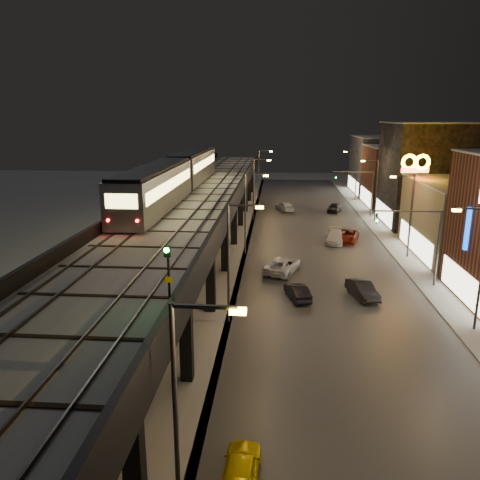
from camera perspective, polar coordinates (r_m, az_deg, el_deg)
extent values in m
plane|color=silver|center=(24.29, -2.99, -23.01)|extent=(220.00, 220.00, 0.00)
cube|color=#46474D|center=(56.22, 9.28, -0.70)|extent=(17.00, 120.00, 0.06)
cube|color=#9FA1A8|center=(57.93, 19.18, -0.84)|extent=(4.00, 120.00, 0.14)
cube|color=#9FA1A8|center=(56.68, -4.45, -0.42)|extent=(11.00, 120.00, 0.06)
cube|color=black|center=(52.53, -5.07, 4.80)|extent=(9.00, 100.00, 1.00)
cube|color=black|center=(19.25, -12.76, -25.08)|extent=(0.70, 0.70, 5.30)
cube|color=black|center=(19.14, -24.37, -17.23)|extent=(8.00, 0.60, 0.50)
cube|color=black|center=(29.65, -21.00, -10.62)|extent=(0.70, 0.70, 5.30)
cube|color=black|center=(27.40, -6.56, -11.82)|extent=(0.70, 0.70, 5.30)
cube|color=black|center=(27.32, -14.41, -6.56)|extent=(8.00, 0.60, 0.50)
cube|color=black|center=(38.20, -14.69, -4.37)|extent=(0.70, 0.70, 5.30)
cube|color=black|center=(36.48, -3.59, -4.81)|extent=(0.70, 0.70, 5.30)
cube|color=black|center=(36.42, -9.43, -0.90)|extent=(8.00, 0.60, 0.50)
cube|color=black|center=(47.32, -10.80, -0.44)|extent=(0.70, 0.70, 5.30)
cube|color=black|center=(45.95, -1.86, -0.64)|extent=(0.70, 0.70, 5.30)
cube|color=black|center=(45.90, -6.49, 2.47)|extent=(8.00, 0.60, 0.50)
cube|color=black|center=(56.74, -8.20, 2.21)|extent=(0.70, 0.70, 5.30)
cube|color=black|center=(55.60, -0.73, 2.10)|extent=(0.70, 0.70, 5.30)
cube|color=black|center=(55.56, -4.55, 4.68)|extent=(8.00, 0.60, 0.50)
cube|color=black|center=(66.33, -6.33, 4.10)|extent=(0.70, 0.70, 5.30)
cube|color=black|center=(65.35, 0.07, 4.03)|extent=(0.70, 0.70, 5.30)
cube|color=black|center=(65.32, -3.18, 6.22)|extent=(8.00, 0.60, 0.50)
cube|color=black|center=(76.02, -4.93, 5.50)|extent=(0.70, 0.70, 5.30)
cube|color=black|center=(75.17, 0.66, 5.45)|extent=(0.70, 0.70, 5.30)
cube|color=black|center=(75.15, -2.17, 7.36)|extent=(8.00, 0.60, 0.50)
cube|color=black|center=(85.79, -3.85, 6.59)|extent=(0.70, 0.70, 5.30)
cube|color=black|center=(85.04, 1.12, 6.54)|extent=(0.70, 0.70, 5.30)
cube|color=black|center=(85.01, -1.39, 8.24)|extent=(8.00, 0.60, 0.50)
cube|color=black|center=(95.60, -2.98, 7.45)|extent=(0.70, 0.70, 5.30)
cube|color=black|center=(94.93, 1.49, 7.41)|extent=(0.70, 0.70, 5.30)
cube|color=black|center=(94.91, -0.76, 8.93)|extent=(8.00, 0.60, 0.50)
cube|color=#B2B7C1|center=(52.43, -5.09, 5.42)|extent=(8.40, 100.00, 0.16)
cube|color=#332D28|center=(53.03, -8.54, 5.60)|extent=(0.08, 98.00, 0.16)
cube|color=#332D28|center=(52.73, -7.01, 5.60)|extent=(0.08, 98.00, 0.16)
cube|color=#332D28|center=(52.21, -3.70, 5.59)|extent=(0.08, 98.00, 0.16)
cube|color=#332D28|center=(52.03, -2.12, 5.58)|extent=(0.08, 98.00, 0.16)
cube|color=black|center=(24.23, -16.87, -6.13)|extent=(7.80, 0.24, 0.06)
cube|color=black|center=(38.92, -8.47, 2.20)|extent=(7.80, 0.24, 0.06)
cube|color=black|center=(54.36, -4.74, 5.88)|extent=(7.80, 0.24, 0.06)
cube|color=black|center=(70.05, -2.65, 7.92)|extent=(7.80, 0.24, 0.06)
cube|color=black|center=(85.86, -1.32, 9.20)|extent=(7.80, 0.24, 0.06)
cube|color=black|center=(51.82, -0.33, 5.90)|extent=(0.30, 100.00, 1.10)
cube|color=black|center=(53.25, -9.75, 5.93)|extent=(0.30, 100.00, 1.10)
cube|color=#FFF9CC|center=(42.18, 25.58, -5.06)|extent=(0.10, 9.60, 2.40)
cube|color=#787057|center=(56.35, 26.67, 2.09)|extent=(12.00, 15.00, 8.00)
cube|color=#FFF9CC|center=(54.88, 20.53, -0.15)|extent=(0.10, 12.00, 2.40)
cube|color=#B2B7C1|center=(55.70, 27.16, 6.18)|extent=(12.20, 15.20, 0.16)
cube|color=black|center=(70.76, 22.22, 7.33)|extent=(12.00, 13.00, 14.00)
cube|color=#FFF9CC|center=(70.00, 17.06, 3.22)|extent=(0.10, 10.40, 2.40)
cube|color=#B2B7C1|center=(70.32, 22.79, 13.05)|extent=(12.20, 13.20, 0.16)
cube|color=#5A2D1F|center=(84.35, 19.29, 7.27)|extent=(12.00, 12.00, 10.00)
cube|color=#FFF9CC|center=(83.50, 15.06, 5.16)|extent=(0.10, 9.60, 2.40)
cube|color=#B2B7C1|center=(83.90, 19.59, 10.70)|extent=(12.20, 12.20, 0.16)
cube|color=#43444A|center=(97.82, 17.29, 8.66)|extent=(12.00, 16.00, 11.00)
cube|color=#FFF9CC|center=(97.14, 13.61, 6.55)|extent=(0.10, 12.80, 2.40)
cube|color=#B2B7C1|center=(97.44, 17.54, 11.91)|extent=(12.20, 16.20, 0.16)
cylinder|color=#38383A|center=(17.76, -7.83, -21.14)|extent=(0.18, 0.18, 9.00)
cube|color=#38383A|center=(15.40, -4.37, -8.11)|extent=(2.20, 0.12, 0.12)
cube|color=yellow|center=(15.32, -0.24, -8.67)|extent=(0.55, 0.28, 0.18)
cylinder|color=#38383A|center=(33.82, -1.43, -3.08)|extent=(0.18, 0.18, 9.00)
cube|color=#38383A|center=(32.64, 0.45, 4.25)|extent=(2.20, 0.12, 0.12)
cube|color=yellow|center=(32.60, 2.38, 4.01)|extent=(0.55, 0.28, 0.18)
cube|color=#38383A|center=(35.15, 26.60, 3.43)|extent=(2.20, 0.12, 0.12)
cube|color=yellow|center=(34.77, 24.89, 3.32)|extent=(0.55, 0.28, 0.18)
cylinder|color=#38383A|center=(51.18, 0.64, 3.11)|extent=(0.18, 0.18, 9.00)
cube|color=#38383A|center=(50.41, 1.92, 7.99)|extent=(2.20, 0.12, 0.12)
cube|color=yellow|center=(50.39, 3.18, 7.83)|extent=(0.55, 0.28, 0.18)
cylinder|color=#38383A|center=(53.05, 20.11, 2.61)|extent=(0.18, 0.18, 9.00)
cube|color=#38383A|center=(52.07, 19.37, 7.39)|extent=(2.20, 0.12, 0.12)
cube|color=yellow|center=(51.82, 18.17, 7.32)|extent=(0.55, 0.28, 0.18)
cylinder|color=#38383A|center=(68.88, 1.67, 6.14)|extent=(0.18, 0.18, 9.00)
cube|color=#38383A|center=(68.31, 2.63, 9.78)|extent=(2.20, 0.12, 0.12)
cube|color=yellow|center=(68.29, 3.56, 9.66)|extent=(0.55, 0.28, 0.18)
cylinder|color=#38383A|center=(70.27, 16.31, 5.73)|extent=(0.18, 0.18, 9.00)
cube|color=#38383A|center=(69.54, 15.68, 9.34)|extent=(2.20, 0.12, 0.12)
cube|color=yellow|center=(69.35, 14.77, 9.29)|extent=(0.55, 0.28, 0.18)
cylinder|color=#38383A|center=(86.70, 2.27, 7.93)|extent=(0.18, 0.18, 9.00)
cube|color=#38383A|center=(86.24, 3.05, 10.82)|extent=(2.20, 0.12, 0.12)
cube|color=yellow|center=(86.23, 3.79, 10.73)|extent=(0.55, 0.28, 0.18)
cylinder|color=#38383A|center=(87.81, 14.00, 7.59)|extent=(0.18, 0.18, 9.00)
cube|color=#38383A|center=(87.22, 13.45, 10.49)|extent=(2.20, 0.12, 0.12)
cube|color=yellow|center=(87.07, 12.72, 10.44)|extent=(0.55, 0.28, 0.18)
cylinder|color=#38383A|center=(44.91, 22.96, -1.07)|extent=(0.20, 0.20, 7.00)
cube|color=#38383A|center=(43.29, 19.64, 3.32)|extent=(6.00, 0.12, 0.12)
imported|color=black|center=(42.80, 16.34, 2.78)|extent=(0.20, 0.16, 1.00)
sphere|color=#0CFF26|center=(42.70, 16.36, 2.41)|extent=(0.18, 0.18, 0.18)
cylinder|color=#38383A|center=(73.33, 15.79, 5.33)|extent=(0.20, 0.20, 7.00)
cube|color=#38383A|center=(72.35, 13.63, 8.07)|extent=(6.00, 0.12, 0.12)
imported|color=black|center=(72.05, 11.63, 7.75)|extent=(0.20, 0.16, 1.00)
sphere|color=#0CFF26|center=(71.94, 11.63, 7.54)|extent=(0.18, 0.18, 0.18)
cube|color=gray|center=(44.02, -10.30, 6.14)|extent=(3.17, 19.12, 3.61)
cube|color=black|center=(43.77, -10.42, 8.65)|extent=(2.84, 18.58, 0.27)
cube|color=#FAE176|center=(44.38, -12.33, 6.75)|extent=(0.05, 17.48, 0.98)
cube|color=#FAE176|center=(43.57, -8.29, 6.79)|extent=(0.05, 17.48, 0.98)
cube|color=gray|center=(63.70, -5.68, 8.92)|extent=(3.17, 19.12, 3.61)
cube|color=black|center=(63.53, -5.72, 10.66)|extent=(2.84, 18.58, 0.27)
cube|color=#FAE176|center=(63.95, -7.12, 9.35)|extent=(0.05, 17.48, 0.98)
cube|color=#FAE176|center=(63.39, -4.25, 9.37)|extent=(0.05, 17.48, 0.98)
cube|color=#FAE176|center=(34.88, -14.28, 4.59)|extent=(2.40, 0.05, 1.09)
sphere|color=#FF0C0C|center=(35.49, -15.82, 2.32)|extent=(0.22, 0.22, 0.22)
sphere|color=#FF0C0C|center=(34.80, -12.44, 2.29)|extent=(0.22, 0.22, 0.22)
cylinder|color=black|center=(21.33, -8.68, -4.24)|extent=(0.11, 0.11, 2.73)
cube|color=black|center=(20.88, -8.88, -1.40)|extent=(0.29, 0.16, 0.50)
sphere|color=#0CFF26|center=(20.75, -8.96, -1.25)|extent=(0.24, 0.24, 0.24)
cube|color=#E3BC02|center=(21.30, -8.72, -4.79)|extent=(0.32, 0.04, 0.27)
imported|color=#ECCB01|center=(21.65, 0.08, -26.29)|extent=(1.72, 3.90, 1.30)
imported|color=black|center=(39.65, 7.01, -6.35)|extent=(2.32, 4.12, 1.29)
imported|color=silver|center=(46.00, 5.24, -3.12)|extent=(4.24, 6.07, 1.54)
imported|color=silver|center=(76.38, 5.46, 4.07)|extent=(3.43, 5.37, 1.45)
imported|color=black|center=(40.94, 14.71, -5.95)|extent=(2.50, 4.54, 1.42)
imported|color=maroon|center=(58.71, 12.90, 0.45)|extent=(3.73, 5.50, 1.40)
imported|color=silver|center=(57.89, 11.45, 0.36)|extent=(2.74, 5.26, 1.46)
imported|color=black|center=(76.51, 11.40, 3.85)|extent=(2.86, 4.48, 1.42)
cylinder|color=#38383A|center=(56.75, 20.13, 3.25)|extent=(0.24, 0.24, 8.78)
cube|color=#FF0C0C|center=(56.07, 20.56, 7.98)|extent=(3.07, 0.25, 0.55)
torus|color=#E9B903|center=(55.80, 19.93, 8.91)|extent=(1.81, 0.62, 1.78)
torus|color=#E9B903|center=(56.19, 21.35, 8.82)|extent=(1.81, 0.62, 1.78)
cylinder|color=#38383A|center=(42.48, 26.21, -3.86)|extent=(0.28, 0.28, 4.80)
cube|color=#023ED2|center=(41.52, 26.81, 1.18)|extent=(1.54, 0.35, 3.46)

